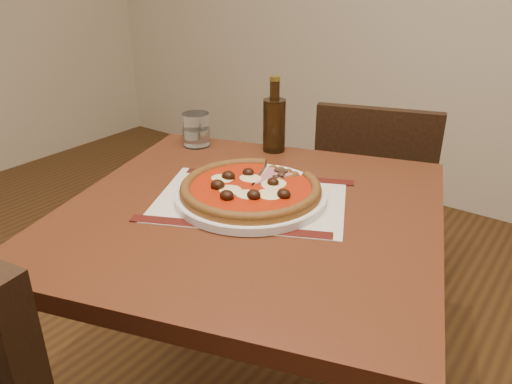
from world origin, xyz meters
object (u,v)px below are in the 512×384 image
pizza (251,187)px  table (251,247)px  chair_far (372,198)px  bottle (274,122)px  water_glass (196,130)px  plate (251,195)px

pizza → table: bearing=-53.3°
table → chair_far: 0.77m
table → bottle: bearing=116.1°
table → chair_far: size_ratio=1.22×
pizza → water_glass: bearing=149.7°
plate → pizza: (-0.00, -0.00, 0.02)m
chair_far → pizza: 0.78m
water_glass → bottle: size_ratio=0.45×
table → plate: plate is taller
table → chair_far: chair_far is taller
table → water_glass: 0.46m
chair_far → pizza: size_ratio=2.61×
chair_far → bottle: (-0.14, -0.42, 0.36)m
chair_far → pizza: chair_far is taller
table → water_glass: bearing=147.7°
table → bottle: 0.41m
chair_far → water_glass: (-0.35, -0.52, 0.33)m
chair_far → water_glass: size_ratio=8.67×
table → pizza: bearing=126.7°
chair_far → bottle: bottle is taller
table → water_glass: size_ratio=10.53×
chair_far → plate: bearing=71.6°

